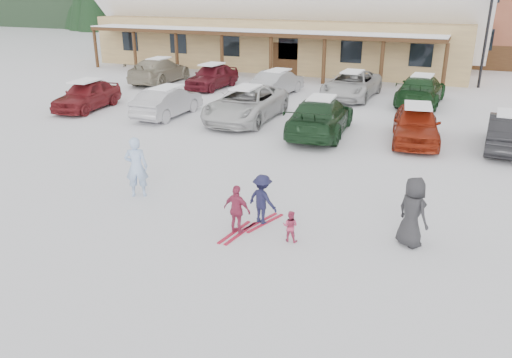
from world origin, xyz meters
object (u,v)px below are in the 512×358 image
at_px(parked_car_8, 212,76).
at_px(toddler_red, 290,226).
at_px(lamp_post, 487,29).
at_px(bystander_dark, 412,212).
at_px(child_navy, 262,200).
at_px(parked_car_3, 321,116).
at_px(parked_car_11, 421,90).
at_px(parked_car_2, 246,104).
at_px(adult_skier, 136,167).
at_px(child_magenta, 237,210).
at_px(parked_car_4, 416,124).
at_px(parked_car_5, 509,132).
at_px(parked_car_10, 352,85).
at_px(day_lodge, 284,13).
at_px(parked_car_1, 168,102).
at_px(parked_car_0, 87,95).
at_px(parked_car_9, 278,83).
at_px(parked_car_7, 160,71).

bearing_deg(parked_car_8, toddler_red, -54.08).
height_order(lamp_post, bystander_dark, lamp_post).
relative_size(toddler_red, child_navy, 0.59).
bearing_deg(parked_car_3, parked_car_11, -117.30).
distance_m(toddler_red, parked_car_2, 11.85).
bearing_deg(adult_skier, parked_car_3, -136.53).
bearing_deg(parked_car_2, toddler_red, -61.88).
height_order(lamp_post, toddler_red, lamp_post).
xyz_separation_m(child_magenta, parked_car_4, (3.04, 9.93, 0.10)).
distance_m(lamp_post, child_navy, 23.40).
xyz_separation_m(child_magenta, parked_car_5, (6.34, 10.25, 0.06)).
bearing_deg(child_navy, parked_car_4, -88.85).
distance_m(child_magenta, parked_car_10, 17.40).
relative_size(day_lodge, adult_skier, 16.34).
bearing_deg(parked_car_1, child_navy, 133.39).
xyz_separation_m(child_magenta, parked_car_0, (-12.73, 9.34, 0.09)).
bearing_deg(lamp_post, parked_car_10, -136.47).
xyz_separation_m(child_magenta, bystander_dark, (3.98, 1.08, 0.21)).
bearing_deg(parked_car_3, adult_skier, 65.63).
relative_size(parked_car_5, parked_car_9, 1.00).
bearing_deg(bystander_dark, day_lodge, -25.52).
xyz_separation_m(child_navy, parked_car_11, (2.09, 16.40, 0.09)).
relative_size(parked_car_4, parked_car_9, 1.02).
bearing_deg(adult_skier, day_lodge, -105.40).
relative_size(child_navy, parked_car_10, 0.25).
relative_size(bystander_dark, parked_car_1, 0.40).
distance_m(parked_car_9, parked_car_11, 7.77).
distance_m(day_lodge, toddler_red, 30.23).
bearing_deg(parked_car_11, child_navy, 84.39).
bearing_deg(parked_car_9, parked_car_2, 102.45).
height_order(lamp_post, parked_car_2, lamp_post).
height_order(day_lodge, parked_car_7, day_lodge).
bearing_deg(parked_car_3, parked_car_5, -179.00).
bearing_deg(parked_car_11, parked_car_0, 28.97).
bearing_deg(parked_car_5, parked_car_2, 0.97).
bearing_deg(parked_car_11, parked_car_5, 121.06).
xyz_separation_m(parked_car_1, parked_car_2, (3.73, 0.76, 0.07)).
relative_size(parked_car_3, parked_car_9, 1.25).
bearing_deg(parked_car_0, parked_car_9, 37.46).
bearing_deg(parked_car_5, adult_skier, 44.61).
height_order(lamp_post, parked_car_4, lamp_post).
xyz_separation_m(parked_car_5, parked_car_10, (-7.59, 7.10, 0.04)).
bearing_deg(parked_car_7, bystander_dark, 133.58).
bearing_deg(parked_car_11, lamp_post, -112.04).
height_order(day_lodge, parked_car_5, day_lodge).
height_order(child_magenta, parked_car_9, parked_car_9).
height_order(lamp_post, adult_skier, lamp_post).
distance_m(lamp_post, parked_car_3, 15.42).
relative_size(bystander_dark, parked_car_10, 0.32).
bearing_deg(day_lodge, bystander_dark, -63.85).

